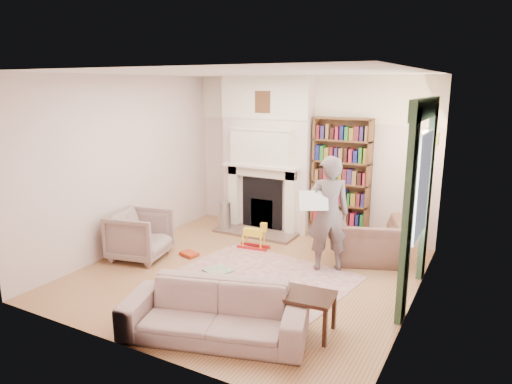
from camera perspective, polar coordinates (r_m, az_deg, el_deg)
The scene contains 25 objects.
floor at distance 6.68m, azimuth -1.04°, elevation -10.09°, with size 4.50×4.50×0.00m, color brown.
ceiling at distance 6.13m, azimuth -1.15°, elevation 14.70°, with size 4.50×4.50×0.00m, color white.
wall_back at distance 8.26m, azimuth 6.65°, elevation 4.50°, with size 4.50×4.50×0.00m, color beige.
wall_front at distance 4.49m, azimuth -15.40°, elevation -3.35°, with size 4.50×4.50×0.00m, color beige.
wall_left at distance 7.60m, azimuth -16.04°, elevation 3.31°, with size 4.50×4.50×0.00m, color beige.
wall_right at distance 5.53m, azimuth 19.65°, elevation -0.56°, with size 4.50×4.50×0.00m, color beige.
fireplace at distance 8.38m, azimuth 1.36°, elevation 4.63°, with size 1.70×0.58×2.80m.
bookcase at distance 7.96m, azimuth 10.60°, elevation 2.39°, with size 1.00×0.24×1.85m, color brown.
window at distance 5.91m, azimuth 20.17°, elevation 0.75°, with size 0.02×0.90×1.30m, color silver.
curtain_left at distance 5.30m, azimuth 18.42°, elevation -3.29°, with size 0.07×0.32×2.40m, color #304B30.
curtain_right at distance 6.64m, azimuth 20.62°, elevation -0.18°, with size 0.07×0.32×2.40m, color #304B30.
pelmet at distance 5.80m, azimuth 20.46°, elevation 9.81°, with size 0.09×1.70×0.24m, color #304B30.
wall_sconce at distance 6.94m, azimuth 20.18°, elevation 6.29°, with size 0.20×0.24×0.24m, color gold, non-canonical shape.
rug at distance 6.50m, azimuth 0.69°, elevation -10.70°, with size 2.37×1.83×0.01m, color #C1B191.
armchair_reading at distance 7.18m, azimuth 13.89°, elevation -5.91°, with size 1.03×0.90×0.67m, color #50312A.
armchair_left at distance 7.32m, azimuth -14.28°, elevation -5.24°, with size 0.80×0.82×0.75m, color #A49A87.
sofa at distance 5.04m, azimuth -5.22°, elevation -14.71°, with size 1.96×0.77×0.57m, color #B7A497.
man_reading at distance 6.60m, azimuth 9.02°, elevation -2.74°, with size 0.62×0.40×1.69m, color #5B4B49.
newspaper at distance 6.41m, azimuth 7.23°, elevation -1.08°, with size 0.41×0.02×0.28m, color silver.
coffee_table at distance 5.17m, azimuth 5.64°, elevation -14.74°, with size 0.70×0.45×0.45m, color #371D13, non-canonical shape.
paraffin_heater at distance 8.45m, azimuth -3.99°, elevation -3.05°, with size 0.24×0.24×0.55m, color #9EA0A6.
rocking_horse at distance 7.54m, azimuth -0.31°, elevation -5.43°, with size 0.52×0.21×0.46m, color yellow, non-canonical shape.
board_game at distance 6.72m, azimuth -4.74°, elevation -9.74°, with size 0.34×0.34×0.03m, color #DCD64D.
game_box_lid at distance 7.36m, azimuth -8.36°, elevation -7.64°, with size 0.28×0.19×0.05m, color #AB3213.
comic_annuals at distance 6.14m, azimuth -1.69°, elevation -12.08°, with size 0.54×0.52×0.02m.
Camera 1 is at (3.02, -5.33, 2.65)m, focal length 32.00 mm.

